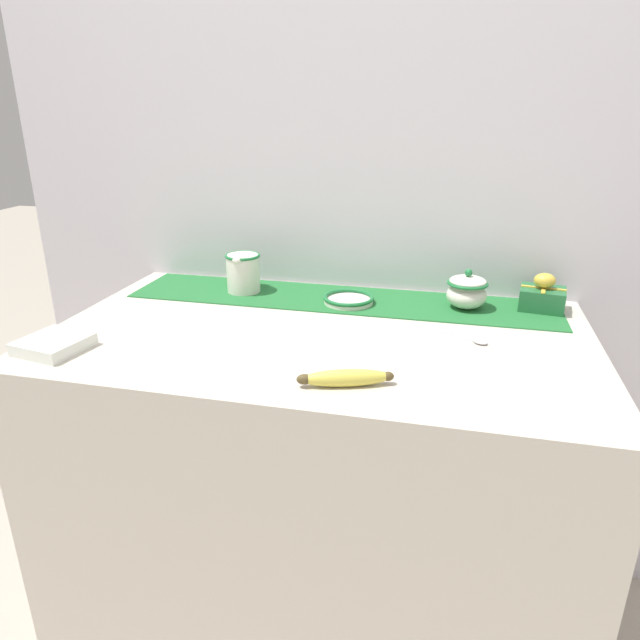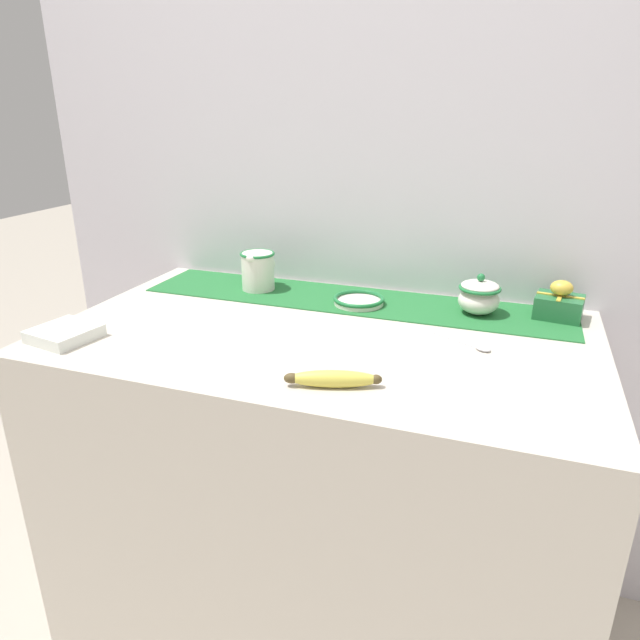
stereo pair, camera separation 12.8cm
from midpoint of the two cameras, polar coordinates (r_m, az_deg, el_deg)
The scene contains 11 objects.
ground_plane at distance 1.88m, azimuth -2.23°, elevation -27.53°, with size 12.00×12.00×0.00m, color #B2A899.
countertop at distance 1.57m, azimuth -2.47°, elevation -16.57°, with size 1.27×0.74×0.90m, color beige.
back_wall at distance 1.64m, azimuth 0.91°, elevation 13.61°, with size 2.07×0.04×2.40m, color silver.
table_runner at distance 1.57m, azimuth -0.33°, elevation 2.09°, with size 1.17×0.24×0.00m, color #236B33.
cream_pitcher at distance 1.64m, azimuth -9.90°, elevation 4.78°, with size 0.10×0.12×0.11m.
sugar_bowl at distance 1.51m, azimuth 12.17°, elevation 2.80°, with size 0.11×0.11×0.11m.
small_dish at distance 1.53m, azimuth 0.49°, elevation 2.05°, with size 0.14×0.14×0.02m.
banana at distance 1.09m, azimuth -0.81°, elevation -5.89°, with size 0.18×0.09×0.03m.
spoon at distance 1.32m, azimuth 12.68°, elevation -2.08°, with size 0.14×0.08×0.01m.
napkin_stack at distance 1.40m, azimuth -27.50°, elevation -2.23°, with size 0.13×0.13×0.03m, color white.
gift_box at distance 1.56m, azimuth 19.22°, elevation 2.23°, with size 0.12×0.11×0.10m.
Camera 1 is at (0.29, -1.22, 1.40)m, focal length 32.00 mm.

